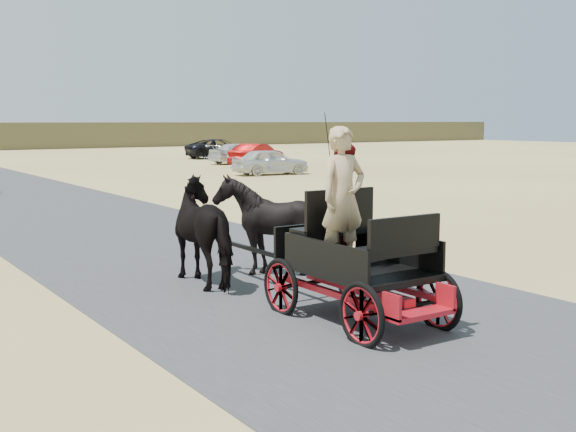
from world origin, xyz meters
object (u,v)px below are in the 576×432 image
car_b (257,155)px  car_c (241,154)px  horse_left (210,231)px  horse_right (269,225)px  car_d (221,149)px  car_a (270,162)px  carriage (357,294)px

car_b → car_c: size_ratio=0.95×
car_c → horse_left: bearing=144.0°
horse_right → car_b: 28.80m
horse_left → car_c: size_ratio=0.49×
horse_left → car_c: 32.26m
car_d → car_a: bearing=170.8°
car_b → car_a: bearing=127.5°
car_c → car_d: car_d is taller
carriage → horse_left: horse_left is taller
car_b → car_c: (0.69, 2.96, -0.05)m
car_a → car_d: car_d is taller
horse_right → car_b: bearing=-120.9°
carriage → car_a: car_a is taller
horse_right → car_d: size_ratio=0.36×
carriage → car_c: size_ratio=0.58×
car_b → carriage: bearing=123.8°
car_c → car_d: size_ratio=0.86×
carriage → horse_right: horse_right is taller
carriage → car_b: bearing=61.0°
horse_left → car_b: horse_left is taller
horse_right → car_a: 22.65m
car_a → horse_left: bearing=152.0°
car_a → car_c: size_ratio=0.89×
horse_left → car_d: (18.48, 33.70, -0.18)m
horse_left → carriage: bearing=100.4°
horse_left → car_a: (13.26, 19.11, -0.22)m
car_b → car_d: car_d is taller
horse_right → car_b: (14.80, 24.71, -0.20)m
car_b → horse_left: bearing=120.0°
car_b → car_d: 9.36m
horse_left → car_c: horse_left is taller
car_c → car_d: (1.88, 6.04, 0.06)m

